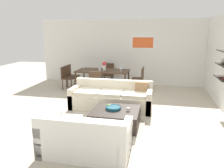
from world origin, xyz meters
The scene contains 21 objects.
ground_plane centered at (0.00, 0.00, 0.00)m, with size 18.00×18.00×0.00m, color #BCB29E.
back_wall_unit centered at (0.30, 3.53, 1.35)m, with size 8.40×0.09×2.70m.
sofa_beige centered at (-0.09, 0.34, 0.29)m, with size 2.33×0.90×0.78m.
loveseat_white centered at (-0.03, -2.19, 0.29)m, with size 1.59×0.90×0.78m.
coffee_table centered at (0.26, -0.85, 0.19)m, with size 1.10×1.01×0.38m.
decorative_bowl centered at (0.19, -0.81, 0.42)m, with size 0.37×0.37×0.07m.
candle_jar centered at (0.56, -0.86, 0.42)m, with size 0.08×0.08×0.08m, color silver.
apple_on_coffee_table centered at (0.05, -0.73, 0.42)m, with size 0.09×0.09×0.09m, color #669E2D.
dining_table centered at (-0.87, 2.35, 0.69)m, with size 1.98×1.03×0.75m.
dining_chair_right_far centered at (0.52, 2.59, 0.50)m, with size 0.44×0.44×0.88m.
dining_chair_right_near centered at (0.52, 2.12, 0.50)m, with size 0.44×0.44×0.88m.
dining_chair_head centered at (-0.87, 3.28, 0.50)m, with size 0.44×0.44×0.88m.
dining_chair_left_far centered at (-2.27, 2.59, 0.50)m, with size 0.44×0.44×0.88m.
dining_chair_foot centered at (-0.87, 1.43, 0.50)m, with size 0.44×0.44×0.88m.
dining_chair_left_near centered at (-2.27, 2.12, 0.50)m, with size 0.44×0.44×0.88m.
wine_glass_left_near centered at (-1.60, 2.23, 0.89)m, with size 0.07×0.07×0.19m.
wine_glass_right_near centered at (-0.15, 2.23, 0.86)m, with size 0.07×0.07×0.16m.
wine_glass_foot centered at (-0.87, 1.90, 0.85)m, with size 0.06×0.06×0.15m.
wine_glass_head centered at (-0.87, 2.81, 0.88)m, with size 0.07×0.07×0.18m.
wine_glass_right_far centered at (-0.15, 2.48, 0.87)m, with size 0.08×0.08×0.16m.
centerpiece_vase centered at (-0.81, 2.34, 0.94)m, with size 0.16×0.16×0.34m.
Camera 1 is at (1.20, -5.63, 2.16)m, focal length 35.06 mm.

